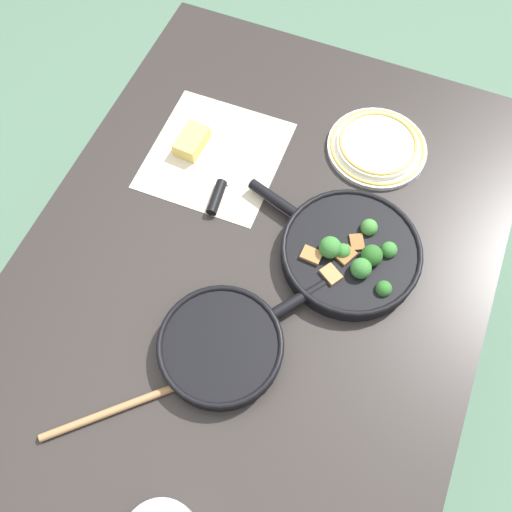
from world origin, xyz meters
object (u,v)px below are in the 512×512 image
skillet_broccoli (350,252)px  wooden_spoon (164,391)px  cheese_block (192,141)px  grater_knife (225,176)px  skillet_eggs (223,345)px  dinner_plate_stack (377,146)px

skillet_broccoli → wooden_spoon: (-0.41, 0.24, -0.02)m
skillet_broccoli → cheese_block: size_ratio=4.53×
grater_knife → cheese_block: 0.12m
grater_knife → cheese_block: (0.05, 0.11, 0.01)m
skillet_broccoli → cheese_block: bearing=-0.6°
skillet_eggs → grater_knife: (0.37, 0.16, -0.01)m
wooden_spoon → cheese_block: bearing=66.3°
wooden_spoon → dinner_plate_stack: (0.70, -0.21, 0.01)m
skillet_eggs → wooden_spoon: size_ratio=1.17×
dinner_plate_stack → wooden_spoon: bearing=163.5°
skillet_eggs → dinner_plate_stack: size_ratio=1.50×
skillet_broccoli → dinner_plate_stack: (0.30, 0.03, -0.01)m
grater_knife → dinner_plate_stack: 0.37m
wooden_spoon → dinner_plate_stack: size_ratio=1.29×
skillet_broccoli → dinner_plate_stack: bearing=-67.5°
skillet_eggs → grater_knife: skillet_eggs is taller
skillet_eggs → grater_knife: bearing=58.7°
wooden_spoon → grater_knife: (0.49, 0.09, 0.00)m
skillet_eggs → cheese_block: (0.43, 0.27, -0.00)m
cheese_block → dinner_plate_stack: size_ratio=0.39×
skillet_broccoli → grater_knife: (0.09, 0.33, -0.02)m
cheese_block → grater_knife: bearing=-116.5°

